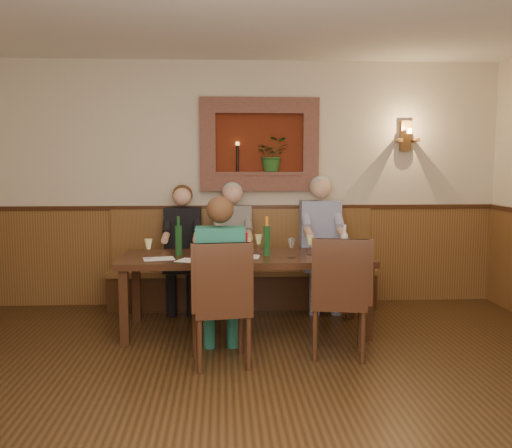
{
  "coord_description": "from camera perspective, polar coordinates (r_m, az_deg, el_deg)",
  "views": [
    {
      "loc": [
        -0.23,
        -3.62,
        1.66
      ],
      "look_at": [
        0.1,
        1.9,
        1.05
      ],
      "focal_mm": 40.0,
      "sensor_mm": 36.0,
      "label": 1
    }
  ],
  "objects": [
    {
      "name": "chair_near_right",
      "position": [
        4.98,
        8.25,
        -9.61
      ],
      "size": [
        0.53,
        0.53,
        1.04
      ],
      "rotation": [
        0.0,
        0.0,
        -0.18
      ],
      "color": "black",
      "rests_on": "ground"
    },
    {
      "name": "wine_bottle_green_b",
      "position": [
        5.59,
        -7.75,
        -1.54
      ],
      "size": [
        0.09,
        0.09,
        0.38
      ],
      "rotation": [
        0.0,
        0.0,
        0.28
      ],
      "color": "#19471E",
      "rests_on": "dining_table"
    },
    {
      "name": "wine_glass_4",
      "position": [
        5.44,
        -0.8,
        -2.31
      ],
      "size": [
        0.08,
        0.08,
        0.19
      ],
      "primitive_type": null,
      "color": "#EFF592",
      "rests_on": "dining_table"
    },
    {
      "name": "wine_glass_1",
      "position": [
        5.4,
        -10.7,
        -2.49
      ],
      "size": [
        0.08,
        0.08,
        0.19
      ],
      "primitive_type": null,
      "color": "#EFF592",
      "rests_on": "dining_table"
    },
    {
      "name": "wainscoting",
      "position": [
        3.78,
        0.19,
        -10.2
      ],
      "size": [
        6.02,
        6.02,
        1.15
      ],
      "color": "brown",
      "rests_on": "ground"
    },
    {
      "name": "chair_near_left",
      "position": [
        4.74,
        -3.5,
        -10.4
      ],
      "size": [
        0.52,
        0.52,
        1.03
      ],
      "rotation": [
        0.0,
        0.0,
        0.14
      ],
      "color": "black",
      "rests_on": "ground"
    },
    {
      "name": "bench",
      "position": [
        6.56,
        -1.34,
        -5.43
      ],
      "size": [
        3.0,
        0.45,
        1.11
      ],
      "color": "#381E0F",
      "rests_on": "ground"
    },
    {
      "name": "tasting_sheet_c",
      "position": [
        5.49,
        8.9,
        -3.3
      ],
      "size": [
        0.3,
        0.24,
        0.0
      ],
      "primitive_type": "cube",
      "rotation": [
        0.0,
        0.0,
        0.2
      ],
      "color": "white",
      "rests_on": "dining_table"
    },
    {
      "name": "person_bench_left",
      "position": [
        6.42,
        -7.34,
        -3.46
      ],
      "size": [
        0.41,
        0.5,
        1.4
      ],
      "color": "black",
      "rests_on": "ground"
    },
    {
      "name": "wine_glass_3",
      "position": [
        5.62,
        0.26,
        -2.03
      ],
      "size": [
        0.08,
        0.08,
        0.19
      ],
      "primitive_type": null,
      "color": "#EFF592",
      "rests_on": "dining_table"
    },
    {
      "name": "room_shell",
      "position": [
        3.64,
        0.2,
        9.87
      ],
      "size": [
        6.04,
        6.04,
        2.82
      ],
      "color": "beige",
      "rests_on": "ground"
    },
    {
      "name": "wine_bottle_green_a",
      "position": [
        5.51,
        1.08,
        -1.57
      ],
      "size": [
        0.07,
        0.07,
        0.38
      ],
      "rotation": [
        0.0,
        0.0,
        0.07
      ],
      "color": "#19471E",
      "rests_on": "dining_table"
    },
    {
      "name": "person_bench_mid",
      "position": [
        6.4,
        -2.34,
        -3.32
      ],
      "size": [
        0.42,
        0.52,
        1.43
      ],
      "color": "#514C4A",
      "rests_on": "ground"
    },
    {
      "name": "dining_table",
      "position": [
        5.56,
        -1.0,
        -3.9
      ],
      "size": [
        2.4,
        0.9,
        0.75
      ],
      "color": "black",
      "rests_on": "ground"
    },
    {
      "name": "water_bottle",
      "position": [
        5.25,
        8.84,
        -2.28
      ],
      "size": [
        0.08,
        0.08,
        0.34
      ],
      "rotation": [
        0.0,
        0.0,
        -0.33
      ],
      "color": "silver",
      "rests_on": "dining_table"
    },
    {
      "name": "spittoon_bucket",
      "position": [
        5.36,
        -2.01,
        -2.14
      ],
      "size": [
        0.26,
        0.26,
        0.25
      ],
      "primitive_type": "cylinder",
      "rotation": [
        0.0,
        0.0,
        0.2
      ],
      "color": "red",
      "rests_on": "dining_table"
    },
    {
      "name": "wine_glass_2",
      "position": [
        5.6,
        5.41,
        -2.1
      ],
      "size": [
        0.08,
        0.08,
        0.19
      ],
      "primitive_type": null,
      "color": "#EFF592",
      "rests_on": "dining_table"
    },
    {
      "name": "ground_plane",
      "position": [
        3.99,
        0.19,
        -18.3
      ],
      "size": [
        6.0,
        6.0,
        0.0
      ],
      "primitive_type": "plane",
      "color": "black",
      "rests_on": "ground"
    },
    {
      "name": "wine_glass_5",
      "position": [
        5.23,
        -3.38,
        -2.68
      ],
      "size": [
        0.08,
        0.08,
        0.19
      ],
      "primitive_type": null,
      "color": "#EFF592",
      "rests_on": "dining_table"
    },
    {
      "name": "tasting_sheet_b",
      "position": [
        5.47,
        -1.34,
        -3.28
      ],
      "size": [
        0.34,
        0.26,
        0.0
      ],
      "primitive_type": "cube",
      "rotation": [
        0.0,
        0.0,
        -0.12
      ],
      "color": "white",
      "rests_on": "dining_table"
    },
    {
      "name": "wine_glass_6",
      "position": [
        5.47,
        9.08,
        -2.35
      ],
      "size": [
        0.08,
        0.08,
        0.19
      ],
      "primitive_type": null,
      "color": "white",
      "rests_on": "dining_table"
    },
    {
      "name": "wine_glass_7",
      "position": [
        5.68,
        -4.75,
        -1.97
      ],
      "size": [
        0.08,
        0.08,
        0.19
      ],
      "primitive_type": null,
      "color": "white",
      "rests_on": "dining_table"
    },
    {
      "name": "person_chair_front",
      "position": [
        4.82,
        -3.55,
        -6.81
      ],
      "size": [
        0.4,
        0.49,
        1.38
      ],
      "color": "#184E57",
      "rests_on": "ground"
    },
    {
      "name": "tasting_sheet_d",
      "position": [
        5.28,
        -6.23,
        -3.66
      ],
      "size": [
        0.36,
        0.32,
        0.0
      ],
      "primitive_type": "cube",
      "rotation": [
        0.0,
        0.0,
        -0.41
      ],
      "color": "white",
      "rests_on": "dining_table"
    },
    {
      "name": "tasting_sheet_a",
      "position": [
        5.43,
        -9.69,
        -3.44
      ],
      "size": [
        0.32,
        0.26,
        0.0
      ],
      "primitive_type": "cube",
      "rotation": [
        0.0,
        0.0,
        0.2
      ],
      "color": "white",
      "rests_on": "dining_table"
    },
    {
      "name": "person_bench_right",
      "position": [
        6.49,
        6.54,
        -2.93
      ],
      "size": [
        0.45,
        0.55,
        1.5
      ],
      "color": "navy",
      "rests_on": "ground"
    },
    {
      "name": "wine_glass_0",
      "position": [
        5.41,
        3.58,
        -2.39
      ],
      "size": [
        0.08,
        0.08,
        0.19
      ],
      "primitive_type": null,
      "color": "white",
      "rests_on": "dining_table"
    },
    {
      "name": "wall_sconce",
      "position": [
        6.89,
        14.75,
        8.44
      ],
      "size": [
        0.25,
        0.2,
        0.35
      ],
      "color": "brown",
      "rests_on": "ground"
    },
    {
      "name": "wall_niche",
      "position": [
        6.58,
        0.69,
        7.57
      ],
      "size": [
        1.36,
        0.3,
        1.06
      ],
      "color": "#5B1E0D",
      "rests_on": "ground"
    }
  ]
}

